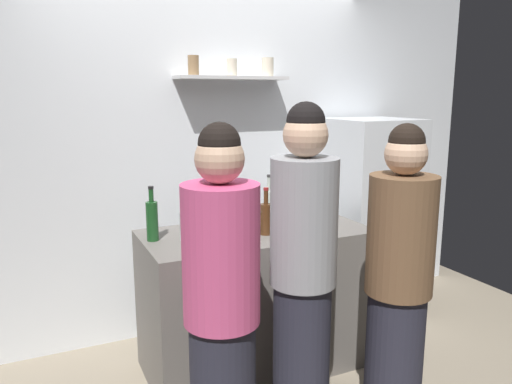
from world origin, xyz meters
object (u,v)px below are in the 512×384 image
object	(u,v)px
baking_pan	(305,215)
person_pink_top	(222,313)
water_bottle_plastic	(186,225)
person_brown_jacket	(398,285)
utensil_holder	(244,224)
refrigerator	(369,219)
wine_bottle_green_glass	(152,220)
person_grey_hoodie	(303,274)
wine_bottle_pale_glass	(269,204)
wine_bottle_amber_glass	(266,217)

from	to	relation	value
baking_pan	person_pink_top	xyz separation A→B (m)	(-0.98, -0.96, -0.12)
water_bottle_plastic	person_brown_jacket	size ratio (longest dim) A/B	0.13
utensil_holder	person_brown_jacket	xyz separation A→B (m)	(0.50, -0.82, -0.18)
refrigerator	wine_bottle_green_glass	world-z (taller)	refrigerator
refrigerator	person_grey_hoodie	bearing A→B (deg)	-139.98
baking_pan	utensil_holder	bearing A→B (deg)	-161.12
wine_bottle_pale_glass	person_brown_jacket	distance (m)	1.11
wine_bottle_amber_glass	person_brown_jacket	xyz separation A→B (m)	(0.38, -0.77, -0.22)
wine_bottle_green_glass	water_bottle_plastic	distance (m)	0.20
utensil_holder	wine_bottle_amber_glass	distance (m)	0.14
wine_bottle_green_glass	person_brown_jacket	world-z (taller)	person_brown_jacket
refrigerator	person_pink_top	distance (m)	2.07
person_grey_hoodie	wine_bottle_pale_glass	bearing A→B (deg)	130.18
water_bottle_plastic	wine_bottle_amber_glass	bearing A→B (deg)	-11.26
wine_bottle_green_glass	person_brown_jacket	xyz separation A→B (m)	(1.04, -0.94, -0.24)
refrigerator	wine_bottle_pale_glass	size ratio (longest dim) A/B	4.99
person_brown_jacket	person_pink_top	bearing A→B (deg)	-107.89
wine_bottle_amber_glass	water_bottle_plastic	distance (m)	0.49
wine_bottle_amber_glass	person_brown_jacket	world-z (taller)	person_brown_jacket
baking_pan	person_grey_hoodie	distance (m)	0.94
baking_pan	wine_bottle_green_glass	world-z (taller)	wine_bottle_green_glass
utensil_holder	wine_bottle_green_glass	size ratio (longest dim) A/B	0.70
wine_bottle_green_glass	person_brown_jacket	distance (m)	1.42
utensil_holder	person_brown_jacket	size ratio (longest dim) A/B	0.14
baking_pan	wine_bottle_green_glass	distance (m)	1.08
refrigerator	wine_bottle_amber_glass	xyz separation A→B (m)	(-1.14, -0.45, 0.24)
wine_bottle_amber_glass	person_pink_top	xyz separation A→B (m)	(-0.57, -0.72, -0.21)
water_bottle_plastic	person_pink_top	distance (m)	0.84
wine_bottle_green_glass	water_bottle_plastic	xyz separation A→B (m)	(0.18, -0.07, -0.03)
person_pink_top	person_brown_jacket	xyz separation A→B (m)	(0.95, -0.05, -0.01)
utensil_holder	person_grey_hoodie	xyz separation A→B (m)	(0.06, -0.62, -0.12)
baking_pan	person_pink_top	world-z (taller)	person_pink_top
baking_pan	water_bottle_plastic	bearing A→B (deg)	-171.06
baking_pan	person_brown_jacket	world-z (taller)	person_brown_jacket
refrigerator	water_bottle_plastic	xyz separation A→B (m)	(-1.62, -0.35, 0.22)
baking_pan	person_grey_hoodie	world-z (taller)	person_grey_hoodie
person_grey_hoodie	person_pink_top	size ratio (longest dim) A/B	1.05
baking_pan	water_bottle_plastic	distance (m)	0.90
wine_bottle_green_glass	person_grey_hoodie	distance (m)	0.96
wine_bottle_amber_glass	utensil_holder	bearing A→B (deg)	157.70
wine_bottle_green_glass	refrigerator	bearing A→B (deg)	8.86
person_brown_jacket	refrigerator	bearing A→B (deg)	133.26
person_grey_hoodie	person_brown_jacket	size ratio (longest dim) A/B	1.06
refrigerator	wine_bottle_pale_glass	bearing A→B (deg)	-171.06
refrigerator	person_pink_top	bearing A→B (deg)	-145.63
wine_bottle_pale_glass	person_grey_hoodie	world-z (taller)	person_grey_hoodie
wine_bottle_pale_glass	person_grey_hoodie	size ratio (longest dim) A/B	0.18
wine_bottle_green_glass	person_brown_jacket	size ratio (longest dim) A/B	0.20
person_grey_hoodie	baking_pan	bearing A→B (deg)	114.44
utensil_holder	person_grey_hoodie	distance (m)	0.63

